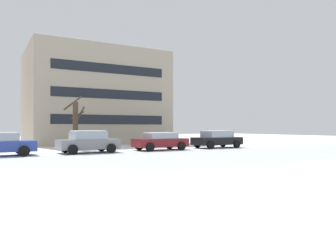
# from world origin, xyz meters

# --- Properties ---
(ground_plane) EXTENTS (120.00, 120.00, 0.00)m
(ground_plane) POSITION_xyz_m (0.00, 0.00, 0.00)
(ground_plane) COLOR white
(road_surface) EXTENTS (80.00, 9.84, 0.00)m
(road_surface) POSITION_xyz_m (0.00, 3.92, 0.00)
(road_surface) COLOR #B7BCC4
(road_surface) RESTS_ON ground
(parked_car_gray) EXTENTS (4.03, 2.25, 1.52)m
(parked_car_gray) POSITION_xyz_m (4.26, 9.81, 0.77)
(parked_car_gray) COLOR slate
(parked_car_gray) RESTS_ON ground
(parked_car_maroon) EXTENTS (4.21, 2.10, 1.35)m
(parked_car_maroon) POSITION_xyz_m (9.78, 9.75, 0.70)
(parked_car_maroon) COLOR maroon
(parked_car_maroon) RESTS_ON ground
(parked_car_black) EXTENTS (4.38, 2.13, 1.47)m
(parked_car_black) POSITION_xyz_m (15.29, 9.90, 0.75)
(parked_car_black) COLOR black
(parked_car_black) RESTS_ON ground
(tree_far_left) EXTENTS (1.49, 1.18, 4.18)m
(tree_far_left) POSITION_xyz_m (4.15, 12.86, 1.97)
(tree_far_left) COLOR #423326
(tree_far_left) RESTS_ON ground
(building_far_right) EXTENTS (14.02, 11.53, 10.01)m
(building_far_right) POSITION_xyz_m (8.84, 23.97, 5.00)
(building_far_right) COLOR #9E937F
(building_far_right) RESTS_ON ground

